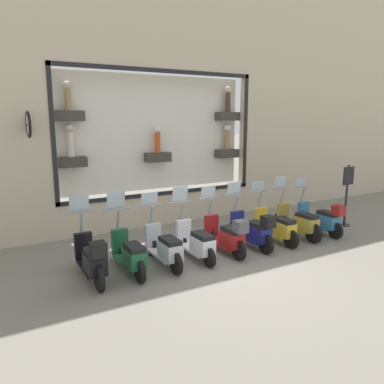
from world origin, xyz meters
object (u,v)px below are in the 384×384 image
Objects in this scene: scooter_olive_1 at (299,222)px; scooter_yellow_2 at (276,227)px; scooter_navy_3 at (253,230)px; scooter_white_5 at (196,242)px; scooter_silver_6 at (165,248)px; scooter_teal_0 at (322,219)px; scooter_black_8 at (92,259)px; scooter_red_4 at (227,236)px; shop_sign_post at (347,193)px; scooter_green_7 at (130,254)px.

scooter_olive_1 reaches higher than scooter_yellow_2.
scooter_white_5 is (0.06, 1.64, -0.06)m from scooter_navy_3.
scooter_navy_3 is 1.00× the size of scooter_silver_6.
scooter_silver_6 is (0.06, 2.46, -0.05)m from scooter_navy_3.
scooter_navy_3 reaches higher than scooter_teal_0.
scooter_black_8 reaches higher than scooter_teal_0.
scooter_red_4 is at bearing -90.20° from scooter_black_8.
scooter_navy_3 reaches higher than scooter_red_4.
shop_sign_post reaches higher than scooter_silver_6.
scooter_green_7 reaches higher than scooter_silver_6.
scooter_silver_6 is 0.95× the size of shop_sign_post.
scooter_teal_0 is 0.99× the size of scooter_black_8.
scooter_black_8 is at bearing 91.76° from scooter_silver_6.
scooter_green_7 reaches higher than scooter_yellow_2.
shop_sign_post reaches higher than scooter_navy_3.
scooter_white_5 is at bearing -90.11° from scooter_green_7.
scooter_olive_1 is (0.07, 0.82, -0.01)m from scooter_teal_0.
scooter_olive_1 is 3.29m from scooter_white_5.
scooter_navy_3 is at bearing -90.11° from scooter_black_8.
scooter_white_5 reaches higher than scooter_yellow_2.
scooter_teal_0 is 5.75m from scooter_green_7.
scooter_white_5 reaches higher than scooter_teal_0.
scooter_black_8 is at bearing 89.80° from scooter_red_4.
scooter_green_7 is (0.00, 1.64, 0.01)m from scooter_white_5.
scooter_green_7 is (0.00, 0.82, 0.00)m from scooter_silver_6.
scooter_red_4 is (-0.06, 1.64, 0.04)m from scooter_yellow_2.
scooter_olive_1 reaches higher than scooter_teal_0.
scooter_teal_0 is 0.82m from scooter_olive_1.
scooter_white_5 is at bearing 92.10° from shop_sign_post.
scooter_teal_0 is 1.00× the size of scooter_red_4.
scooter_navy_3 is 3.29m from scooter_green_7.
scooter_navy_3 reaches higher than scooter_silver_6.
scooter_green_7 reaches higher than scooter_red_4.
scooter_yellow_2 reaches higher than scooter_red_4.
scooter_black_8 is (0.01, 3.29, 0.02)m from scooter_red_4.
scooter_white_5 is at bearing 89.07° from scooter_teal_0.
scooter_white_5 is (0.07, 4.11, -0.04)m from scooter_teal_0.
scooter_teal_0 is 3.29m from scooter_red_4.
scooter_olive_1 is 1.00× the size of scooter_black_8.
scooter_yellow_2 is 1.00× the size of scooter_navy_3.
scooter_green_7 is 0.99× the size of scooter_black_8.
scooter_navy_3 is at bearing 93.88° from shop_sign_post.
scooter_silver_6 is at bearing 89.98° from scooter_white_5.
scooter_teal_0 is 1.00× the size of scooter_silver_6.
scooter_teal_0 is 4.11m from scooter_white_5.
scooter_silver_6 is at bearing -88.24° from scooter_black_8.
scooter_red_4 is at bearing 93.24° from shop_sign_post.
scooter_black_8 is at bearing 90.60° from scooter_yellow_2.
scooter_red_4 is 0.83m from scooter_white_5.
scooter_teal_0 is at bearing -90.08° from scooter_red_4.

